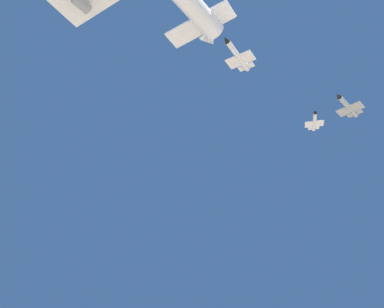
# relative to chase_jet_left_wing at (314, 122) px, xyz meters

# --- Properties ---
(chase_jet_left_wing) EXTENTS (10.06, 14.65, 4.00)m
(chase_jet_left_wing) POSITION_rel_chase_jet_left_wing_xyz_m (0.00, 0.00, 0.00)
(chase_jet_left_wing) COLOR silver
(chase_jet_right_wing) EXTENTS (14.47, 10.45, 4.00)m
(chase_jet_right_wing) POSITION_rel_chase_jet_left_wing_xyz_m (14.42, 36.57, -21.17)
(chase_jet_right_wing) COLOR #999EA3
(chase_jet_trailing) EXTENTS (13.39, 12.21, 4.00)m
(chase_jet_trailing) POSITION_rel_chase_jet_left_wing_xyz_m (54.87, 42.76, -16.48)
(chase_jet_trailing) COLOR silver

